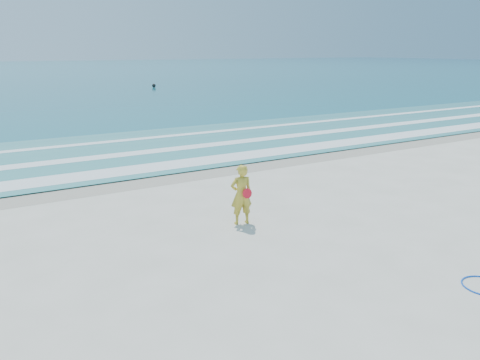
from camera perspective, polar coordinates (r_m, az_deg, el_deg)
ground at (r=10.23m, az=8.76°, el=-11.11°), size 400.00×400.00×0.00m
wet_sand at (r=17.67m, az=-9.80°, el=0.41°), size 400.00×2.40×0.00m
shallow at (r=22.29m, az=-14.38°, el=3.43°), size 400.00×10.00×0.01m
foam_near at (r=18.84m, az=-11.21°, el=1.46°), size 400.00×1.40×0.01m
foam_mid at (r=21.54m, az=-13.78°, el=3.08°), size 400.00×0.90×0.01m
foam_far at (r=24.66m, az=-16.02°, el=4.48°), size 400.00×0.60×0.01m
buoy at (r=59.60m, az=-10.46°, el=11.26°), size 0.46×0.46×0.46m
woman at (r=12.51m, az=0.16°, el=-1.79°), size 0.66×0.50×1.65m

